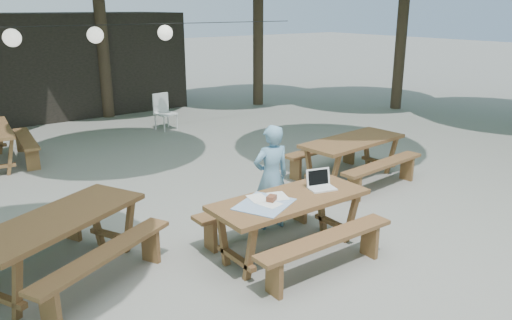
{
  "coord_description": "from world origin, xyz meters",
  "views": [
    {
      "loc": [
        -3.82,
        -4.58,
        2.97
      ],
      "look_at": [
        -0.13,
        0.44,
        1.05
      ],
      "focal_mm": 35.0,
      "sensor_mm": 36.0,
      "label": 1
    }
  ],
  "objects": [
    {
      "name": "picnic_table_ne",
      "position": [
        2.54,
        1.21,
        0.39
      ],
      "size": [
        2.06,
        1.74,
        0.75
      ],
      "rotation": [
        0.0,
        0.0,
        0.09
      ],
      "color": "#55351E",
      "rests_on": "ground"
    },
    {
      "name": "main_picnic_table",
      "position": [
        -0.13,
        -0.26,
        0.39
      ],
      "size": [
        2.0,
        1.58,
        0.75
      ],
      "color": "#55351E",
      "rests_on": "ground"
    },
    {
      "name": "pavilion",
      "position": [
        0.5,
        10.5,
        1.4
      ],
      "size": [
        6.0,
        3.0,
        2.8
      ],
      "primitive_type": "cube",
      "color": "black",
      "rests_on": "ground"
    },
    {
      "name": "woman",
      "position": [
        0.17,
        0.49,
        0.73
      ],
      "size": [
        0.59,
        0.43,
        1.47
      ],
      "primitive_type": "imported",
      "rotation": [
        0.0,
        0.0,
        2.98
      ],
      "color": "#6B9FC4",
      "rests_on": "ground"
    },
    {
      "name": "paper_lanterns",
      "position": [
        -0.19,
        6.0,
        2.4
      ],
      "size": [
        9.0,
        0.34,
        0.38
      ],
      "color": "black",
      "rests_on": "ground"
    },
    {
      "name": "tabletop_clutter",
      "position": [
        -0.49,
        -0.25,
        0.76
      ],
      "size": [
        0.84,
        0.78,
        0.08
      ],
      "color": "#336CB0",
      "rests_on": "main_picnic_table"
    },
    {
      "name": "ground",
      "position": [
        0.0,
        0.0,
        0.0
      ],
      "size": [
        80.0,
        80.0,
        0.0
      ],
      "primitive_type": "plane",
      "color": "slate",
      "rests_on": "ground"
    },
    {
      "name": "laptop",
      "position": [
        0.39,
        -0.24,
        0.81
      ],
      "size": [
        0.39,
        0.34,
        0.24
      ],
      "rotation": [
        0.0,
        0.0,
        -0.26
      ],
      "color": "white",
      "rests_on": "main_picnic_table"
    },
    {
      "name": "plastic_chair",
      "position": [
        1.61,
        6.65,
        0.26
      ],
      "size": [
        0.5,
        0.5,
        0.9
      ],
      "rotation": [
        0.0,
        0.0,
        0.15
      ],
      "color": "silver",
      "rests_on": "ground"
    },
    {
      "name": "picnic_table_nw",
      "position": [
        -2.58,
        0.81,
        0.39
      ],
      "size": [
        2.4,
        2.26,
        0.75
      ],
      "rotation": [
        0.0,
        0.0,
        0.46
      ],
      "color": "#55351E",
      "rests_on": "ground"
    }
  ]
}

